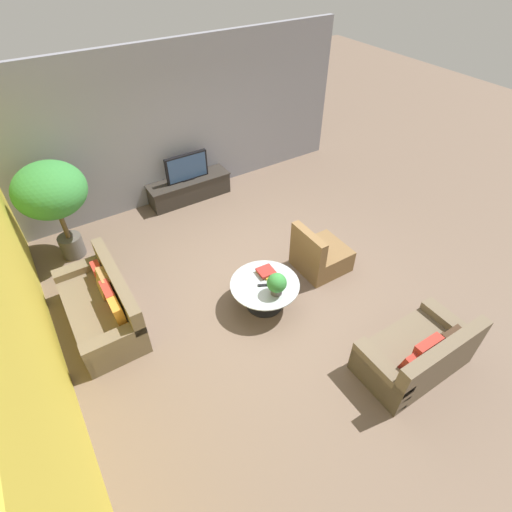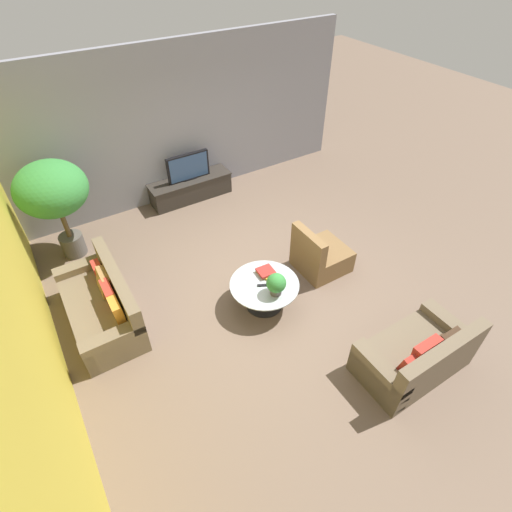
% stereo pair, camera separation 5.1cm
% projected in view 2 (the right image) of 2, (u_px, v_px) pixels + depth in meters
% --- Properties ---
extents(ground_plane, '(24.00, 24.00, 0.00)m').
position_uv_depth(ground_plane, '(267.00, 281.00, 6.62)').
color(ground_plane, brown).
extents(back_wall_stone, '(7.40, 0.12, 3.00)m').
position_uv_depth(back_wall_stone, '(177.00, 124.00, 7.70)').
color(back_wall_stone, gray).
rests_on(back_wall_stone, ground).
extents(side_wall_left, '(0.12, 7.40, 3.00)m').
position_uv_depth(side_wall_left, '(16.00, 284.00, 4.47)').
color(side_wall_left, gold).
rests_on(side_wall_left, ground).
extents(media_console, '(1.71, 0.50, 0.46)m').
position_uv_depth(media_console, '(191.00, 188.00, 8.33)').
color(media_console, '#2D2823').
rests_on(media_console, ground).
extents(television, '(0.88, 0.13, 0.55)m').
position_uv_depth(television, '(188.00, 167.00, 8.00)').
color(television, black).
rests_on(television, media_console).
extents(coffee_table, '(1.04, 1.04, 0.45)m').
position_uv_depth(coffee_table, '(264.00, 290.00, 6.02)').
color(coffee_table, black).
rests_on(coffee_table, ground).
extents(couch_by_wall, '(0.84, 1.79, 0.84)m').
position_uv_depth(couch_by_wall, '(103.00, 306.00, 5.82)').
color(couch_by_wall, brown).
rests_on(couch_by_wall, ground).
extents(couch_near_entry, '(1.47, 0.84, 0.84)m').
position_uv_depth(couch_near_entry, '(416.00, 356.00, 5.18)').
color(couch_near_entry, brown).
rests_on(couch_near_entry, ground).
extents(armchair_wicker, '(0.80, 0.76, 0.86)m').
position_uv_depth(armchair_wicker, '(320.00, 256.00, 6.67)').
color(armchair_wicker, brown).
rests_on(armchair_wicker, ground).
extents(potted_palm_tall, '(1.12, 1.12, 1.77)m').
position_uv_depth(potted_palm_tall, '(53.00, 192.00, 6.31)').
color(potted_palm_tall, '#514C47').
rests_on(potted_palm_tall, ground).
extents(potted_plant_tabletop, '(0.29, 0.29, 0.35)m').
position_uv_depth(potted_plant_tabletop, '(276.00, 284.00, 5.66)').
color(potted_plant_tabletop, '#514C47').
rests_on(potted_plant_tabletop, coffee_table).
extents(book_stack, '(0.26, 0.28, 0.07)m').
position_uv_depth(book_stack, '(266.00, 272.00, 6.07)').
color(book_stack, gold).
rests_on(book_stack, coffee_table).
extents(remote_black, '(0.16, 0.11, 0.02)m').
position_uv_depth(remote_black, '(263.00, 285.00, 5.90)').
color(remote_black, black).
rests_on(remote_black, coffee_table).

